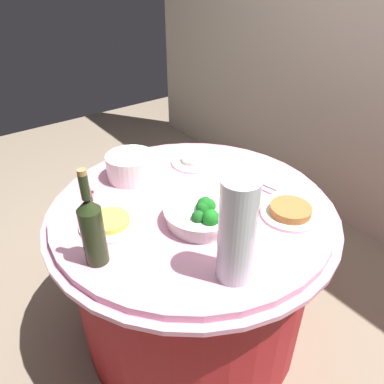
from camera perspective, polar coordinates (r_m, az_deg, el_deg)
ground_plane at (r=1.98m, az=0.00°, el=-19.56°), size 6.00×6.00×0.00m
buffet_table at (r=1.70m, az=0.00°, el=-11.83°), size 1.16×1.16×0.74m
broccoli_bowl at (r=1.34m, az=1.68°, el=-3.34°), size 0.28×0.28×0.11m
plate_stack at (r=1.63m, az=-9.45°, el=3.94°), size 0.21×0.21×0.11m
wine_bottle at (r=1.16m, az=-15.19°, el=-5.54°), size 0.07×0.07×0.34m
decorative_fruit_vase at (r=1.07m, az=6.91°, el=-6.81°), size 0.11×0.11×0.34m
serving_tongs at (r=1.60m, az=9.96°, el=1.19°), size 0.17×0.07×0.01m
food_plate_rice at (r=1.74m, az=0.41°, el=4.84°), size 0.22×0.22×0.03m
food_plate_fried_egg at (r=1.37m, az=-12.64°, el=-4.63°), size 0.22×0.22×0.03m
food_plate_peanuts at (r=1.43m, az=14.97°, el=-2.97°), size 0.22×0.22×0.04m
label_placard_front at (r=1.53m, az=-15.23°, el=0.02°), size 0.05×0.02×0.05m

